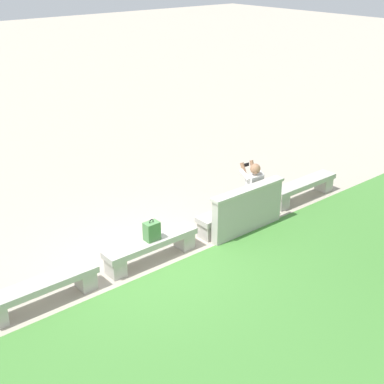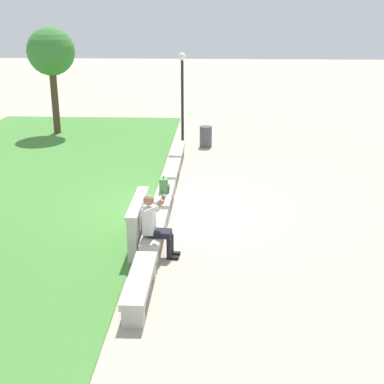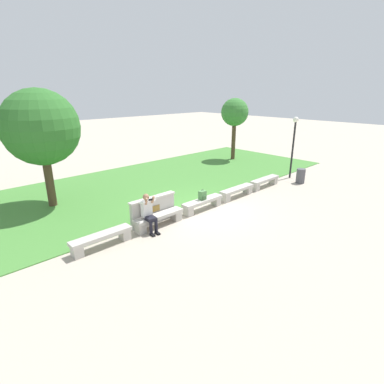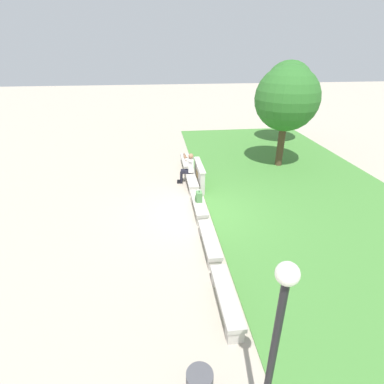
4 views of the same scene
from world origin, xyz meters
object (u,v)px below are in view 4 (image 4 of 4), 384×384
at_px(bench_main, 186,162).
at_px(tree_left_background, 287,99).
at_px(lamp_post, 277,333).
at_px(bench_mid, 199,205).
at_px(bench_near, 191,180).
at_px(bench_end, 226,298).
at_px(bench_far, 209,241).
at_px(backpack, 199,197).
at_px(tree_right_background, 288,85).
at_px(person_photographer, 188,167).

distance_m(bench_main, tree_left_background, 5.47).
bearing_deg(lamp_post, bench_main, 179.94).
bearing_deg(bench_mid, bench_near, 180.00).
distance_m(bench_main, bench_end, 8.79).
xyz_separation_m(bench_far, backpack, (-2.21, 0.00, 0.33)).
height_order(bench_near, bench_end, same).
bearing_deg(bench_mid, backpack, 172.06).
bearing_deg(tree_left_background, bench_far, -35.81).
distance_m(bench_main, bench_far, 6.59).
bearing_deg(tree_right_background, bench_main, -60.49).
distance_m(bench_main, person_photographer, 1.76).
xyz_separation_m(person_photographer, backpack, (2.68, 0.08, -0.11)).
bearing_deg(bench_end, person_photographer, -179.38).
relative_size(bench_far, bench_end, 1.00).
distance_m(bench_near, bench_far, 4.39).
bearing_deg(bench_far, lamp_post, -0.15).
relative_size(bench_main, bench_mid, 1.00).
distance_m(bench_near, tree_left_background, 5.83).
bearing_deg(tree_right_background, bench_near, -47.49).
distance_m(bench_near, bench_mid, 2.20).
bearing_deg(bench_far, bench_mid, 180.00).
xyz_separation_m(bench_far, lamp_post, (4.64, -0.01, 1.89)).
height_order(bench_near, bench_far, same).
relative_size(bench_mid, lamp_post, 0.59).
bearing_deg(person_photographer, bench_mid, 1.65).
bearing_deg(backpack, lamp_post, -0.12).
bearing_deg(backpack, tree_right_background, 141.68).
height_order(bench_end, person_photographer, person_photographer).
xyz_separation_m(bench_main, lamp_post, (11.23, -0.01, 1.89)).
xyz_separation_m(bench_end, person_photographer, (-7.09, -0.08, 0.44)).
xyz_separation_m(bench_end, lamp_post, (2.44, -0.01, 1.89)).
distance_m(bench_end, backpack, 4.42).
xyz_separation_m(tree_left_background, lamp_post, (11.05, -4.64, -1.02)).
distance_m(bench_mid, bench_far, 2.20).
bearing_deg(bench_main, tree_right_background, 119.51).
bearing_deg(bench_near, bench_end, 0.00).
bearing_deg(bench_far, tree_right_background, 148.28).
bearing_deg(bench_far, bench_main, 180.00).
xyz_separation_m(bench_far, tree_right_background, (-10.14, 6.27, 3.07)).
bearing_deg(bench_far, bench_near, 180.00).
bearing_deg(bench_mid, bench_main, 180.00).
bearing_deg(lamp_post, tree_right_background, 156.98).
height_order(bench_main, tree_left_background, tree_left_background).
distance_m(bench_far, tree_right_background, 12.31).
distance_m(tree_left_background, tree_right_background, 4.07).
relative_size(tree_left_background, lamp_post, 1.43).
bearing_deg(bench_near, tree_left_background, 113.57).
xyz_separation_m(bench_near, tree_right_background, (-5.75, 6.27, 3.07)).
xyz_separation_m(bench_end, tree_left_background, (-8.61, 4.63, 2.92)).
distance_m(backpack, lamp_post, 7.03).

